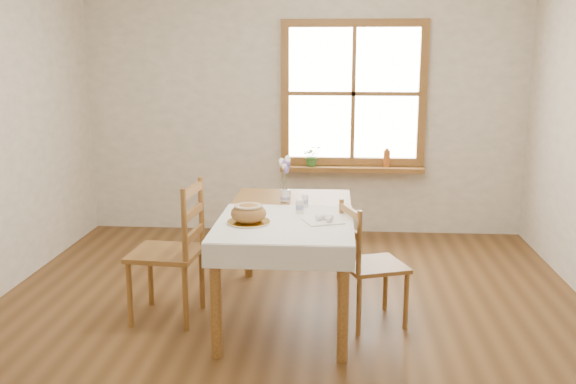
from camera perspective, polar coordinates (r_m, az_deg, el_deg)
name	(u,v)px	position (r m, az deg, el deg)	size (l,w,h in m)	color
ground	(285,329)	(4.51, -0.29, -12.07)	(5.00, 5.00, 0.00)	brown
room_walls	(284,77)	(4.11, -0.32, 10.14)	(4.60, 5.10, 2.65)	white
window	(353,94)	(6.58, 5.82, 8.69)	(1.46, 0.08, 1.46)	olive
window_sill	(352,169)	(6.60, 5.70, 2.06)	(1.46, 0.20, 0.05)	olive
dining_table	(288,224)	(4.57, 0.00, -2.88)	(0.90, 1.60, 0.75)	olive
table_linen	(285,223)	(4.25, -0.30, -2.79)	(0.91, 0.99, 0.01)	white
chair_left	(166,251)	(4.60, -10.83, -5.16)	(0.46, 0.49, 0.99)	olive
chair_right	(374,263)	(4.51, 7.63, -6.30)	(0.40, 0.42, 0.86)	olive
bread_plate	(249,222)	(4.23, -3.52, -2.70)	(0.28, 0.28, 0.01)	silver
bread_loaf	(248,212)	(4.22, -3.53, -1.75)	(0.24, 0.24, 0.13)	#9B6937
egg_napkin	(323,221)	(4.27, 3.14, -2.60)	(0.24, 0.20, 0.01)	white
eggs	(323,217)	(4.26, 3.14, -2.27)	(0.18, 0.16, 0.04)	white
salt_shaker	(300,206)	(4.48, 1.05, -1.24)	(0.06, 0.06, 0.11)	silver
pepper_shaker	(305,201)	(4.65, 1.50, -0.76)	(0.05, 0.05, 0.10)	silver
flower_vase	(286,197)	(4.85, -0.22, -0.41)	(0.08, 0.08, 0.09)	silver
lavender_bouquet	(286,174)	(4.81, -0.22, 1.63)	(0.14, 0.14, 0.26)	#705BA1
potted_plant	(312,158)	(6.58, 2.16, 3.03)	(0.19, 0.21, 0.16)	#36712D
amber_bottle	(387,158)	(6.60, 8.77, 3.04)	(0.07, 0.07, 0.19)	#B05920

